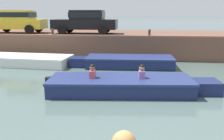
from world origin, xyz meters
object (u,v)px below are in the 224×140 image
at_px(boat_moored_central_navy, 125,62).
at_px(motorboat_passing, 127,85).
at_px(boat_moored_west_white, 17,60).
at_px(car_left_inner_black, 86,21).
at_px(mooring_bollard_mid, 149,33).
at_px(car_leftmost_yellow, 17,21).
at_px(mooring_bollard_west, 53,32).

height_order(boat_moored_central_navy, motorboat_passing, motorboat_passing).
distance_m(boat_moored_west_white, car_left_inner_black, 5.40).
bearing_deg(boat_moored_west_white, mooring_bollard_mid, 16.39).
height_order(boat_moored_central_navy, car_leftmost_yellow, car_leftmost_yellow).
distance_m(boat_moored_central_navy, mooring_bollard_mid, 2.74).
relative_size(car_left_inner_black, mooring_bollard_mid, 9.61).
distance_m(boat_moored_west_white, motorboat_passing, 7.53).
height_order(boat_moored_west_white, boat_moored_central_navy, boat_moored_central_navy).
xyz_separation_m(car_leftmost_yellow, car_left_inner_black, (4.81, -0.00, 0.00)).
distance_m(boat_moored_central_navy, motorboat_passing, 4.34).
height_order(motorboat_passing, car_leftmost_yellow, car_leftmost_yellow).
bearing_deg(boat_moored_central_navy, mooring_bollard_west, 156.42).
xyz_separation_m(car_left_inner_black, mooring_bollard_west, (-1.68, -1.87, -0.61)).
relative_size(boat_moored_central_navy, car_left_inner_black, 1.26).
distance_m(car_leftmost_yellow, car_left_inner_black, 4.81).
height_order(boat_moored_west_white, car_left_inner_black, car_left_inner_black).
xyz_separation_m(motorboat_passing, car_left_inner_black, (-3.22, 8.20, 1.99)).
relative_size(boat_moored_west_white, car_leftmost_yellow, 1.66).
bearing_deg(motorboat_passing, boat_moored_west_white, 146.04).
distance_m(motorboat_passing, car_leftmost_yellow, 11.65).
xyz_separation_m(motorboat_passing, car_leftmost_yellow, (-8.03, 8.20, 1.99)).
xyz_separation_m(boat_moored_west_white, boat_moored_central_navy, (5.93, 0.12, 0.01)).
distance_m(boat_moored_central_navy, car_leftmost_yellow, 8.86).
height_order(boat_moored_west_white, mooring_bollard_mid, mooring_bollard_mid).
bearing_deg(boat_moored_west_white, boat_moored_central_navy, 1.15).
xyz_separation_m(mooring_bollard_west, mooring_bollard_mid, (5.85, 0.00, 0.00)).
distance_m(motorboat_passing, car_left_inner_black, 9.03).
bearing_deg(boat_moored_west_white, mooring_bollard_west, 57.43).
height_order(car_leftmost_yellow, car_left_inner_black, same).
bearing_deg(boat_moored_west_white, car_left_inner_black, 52.80).
xyz_separation_m(motorboat_passing, mooring_bollard_west, (-4.90, 6.33, 1.38)).
bearing_deg(car_left_inner_black, car_leftmost_yellow, 179.97).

